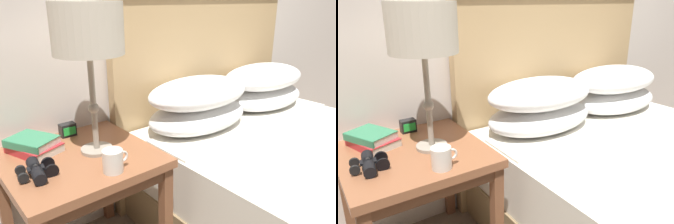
# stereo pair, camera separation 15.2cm
# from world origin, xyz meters

# --- Properties ---
(nightstand) EXTENTS (0.58, 0.58, 0.56)m
(nightstand) POSITION_xyz_m (-0.64, 0.64, 0.49)
(nightstand) COLOR brown
(nightstand) RESTS_ON ground_plane
(bed) EXTENTS (1.40, 1.80, 1.23)m
(bed) POSITION_xyz_m (0.34, 0.12, 0.32)
(bed) COLOR olive
(bed) RESTS_ON ground_plane
(table_lamp) EXTENTS (0.27, 0.27, 0.59)m
(table_lamp) POSITION_xyz_m (-0.56, 0.63, 1.05)
(table_lamp) COLOR gray
(table_lamp) RESTS_ON nightstand
(book_on_nightstand) EXTENTS (0.21, 0.24, 0.04)m
(book_on_nightstand) POSITION_xyz_m (-0.76, 0.78, 0.58)
(book_on_nightstand) COLOR silver
(book_on_nightstand) RESTS_ON nightstand
(book_stacked_on_top) EXTENTS (0.20, 0.23, 0.03)m
(book_stacked_on_top) POSITION_xyz_m (-0.77, 0.78, 0.61)
(book_stacked_on_top) COLOR silver
(book_stacked_on_top) RESTS_ON book_on_nightstand
(binoculars_pair) EXTENTS (0.15, 0.16, 0.05)m
(binoculars_pair) POSITION_xyz_m (-0.82, 0.58, 0.59)
(binoculars_pair) COLOR black
(binoculars_pair) RESTS_ON nightstand
(coffee_mug) EXTENTS (0.10, 0.08, 0.08)m
(coffee_mug) POSITION_xyz_m (-0.59, 0.43, 0.61)
(coffee_mug) COLOR silver
(coffee_mug) RESTS_ON nightstand
(alarm_clock) EXTENTS (0.07, 0.05, 0.06)m
(alarm_clock) POSITION_xyz_m (-0.58, 0.85, 0.59)
(alarm_clock) COLOR black
(alarm_clock) RESTS_ON nightstand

